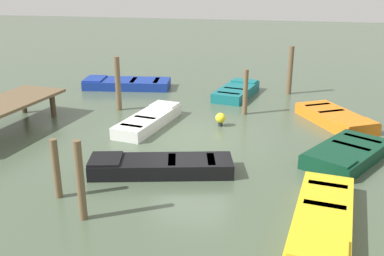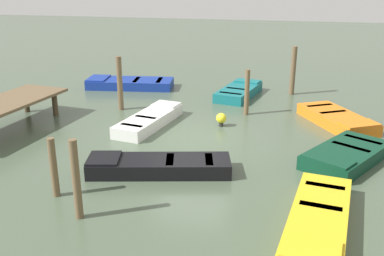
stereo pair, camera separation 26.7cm
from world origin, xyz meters
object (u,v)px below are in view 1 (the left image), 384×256
Objects in this scene: rowboat_dark_green at (346,154)px; rowboat_orange at (335,118)px; rowboat_black at (160,166)px; mooring_piling_near_left at (56,169)px; rowboat_teal at (236,91)px; mooring_piling_mid_right at (80,181)px; mooring_piling_far_right at (245,92)px; mooring_piling_mid_left at (290,70)px; rowboat_blue at (127,83)px; mooring_piling_center at (118,84)px; rowboat_yellow at (323,219)px; marker_buoy at (220,118)px; rowboat_white at (149,120)px.

rowboat_orange is at bearing -148.97° from rowboat_dark_green.
mooring_piling_near_left is (-1.77, 2.01, 0.52)m from rowboat_black.
rowboat_black is at bearing -175.81° from rowboat_teal.
mooring_piling_mid_right is 1.30m from mooring_piling_near_left.
rowboat_orange is (5.24, -5.00, 0.00)m from rowboat_black.
mooring_piling_far_right reaches higher than mooring_piling_near_left.
mooring_piling_mid_left is at bearing -25.66° from mooring_piling_far_right.
rowboat_teal is 5.23m from rowboat_blue.
rowboat_yellow is at bearing -134.76° from mooring_piling_center.
rowboat_yellow is at bearing -82.43° from mooring_piling_mid_right.
rowboat_black and rowboat_yellow have the same top height.
mooring_piling_near_left is 12.18m from mooring_piling_mid_left.
rowboat_orange is 7.15× the size of marker_buoy.
rowboat_orange is at bearing -98.21° from mooring_piling_far_right.
mooring_piling_mid_right reaches higher than rowboat_dark_green.
rowboat_white is 2.40× the size of mooring_piling_near_left.
rowboat_white is at bearing 122.69° from mooring_piling_far_right.
rowboat_yellow is at bearing -152.03° from rowboat_teal.
mooring_piling_mid_right reaches higher than mooring_piling_far_right.
rowboat_blue is 9.71m from rowboat_orange.
rowboat_black is 9.78m from mooring_piling_mid_left.
mooring_piling_near_left is 0.70× the size of mooring_piling_center.
rowboat_white is at bearing 100.93° from marker_buoy.
mooring_piling_center is (7.84, 2.15, 0.14)m from mooring_piling_mid_right.
mooring_piling_near_left is 6.68m from marker_buoy.
rowboat_blue is 11.68m from mooring_piling_mid_right.
mooring_piling_mid_right is 8.73m from mooring_piling_far_right.
rowboat_orange is 1.63× the size of mooring_piling_center.
mooring_piling_mid_right is 0.87× the size of mooring_piling_center.
rowboat_teal is at bearing 110.45° from mooring_piling_mid_left.
mooring_piling_center reaches higher than mooring_piling_near_left.
mooring_piling_mid_right reaches higher than rowboat_white.
rowboat_blue is 8.57× the size of marker_buoy.
rowboat_black is 3.95m from rowboat_white.
rowboat_blue is at bearing 15.20° from mooring_piling_center.
rowboat_blue is 5.65m from rowboat_white.
mooring_piling_far_right is 1.81m from marker_buoy.
rowboat_black is 1.11× the size of rowboat_white.
rowboat_orange is 3.36m from mooring_piling_far_right.
mooring_piling_mid_right is at bearing -165.67° from rowboat_white.
mooring_piling_mid_right is 12.51m from mooring_piling_mid_left.
mooring_piling_near_left is at bearing 174.62° from rowboat_teal.
rowboat_white is at bearing 138.57° from mooring_piling_mid_left.
rowboat_teal is at bearing -11.12° from mooring_piling_mid_right.
marker_buoy is (0.48, -2.47, 0.07)m from rowboat_white.
rowboat_blue is 1.20× the size of rowboat_orange.
mooring_piling_near_left reaches higher than rowboat_white.
rowboat_white is 2.48m from mooring_piling_center.
mooring_piling_far_right is (3.82, 3.25, 0.65)m from rowboat_dark_green.
rowboat_dark_green is 0.79× the size of rowboat_blue.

